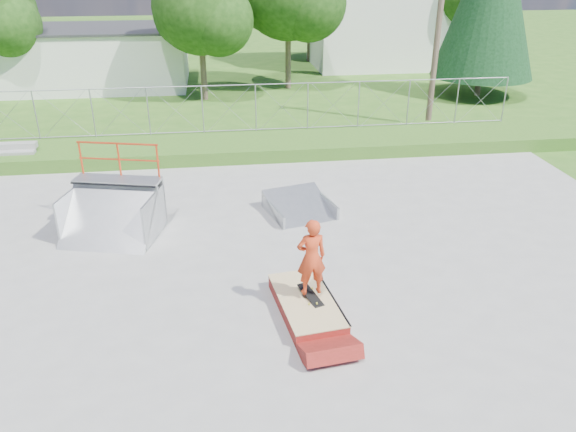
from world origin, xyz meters
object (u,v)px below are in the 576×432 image
object	(u,v)px
quarter_pipe	(108,197)
skater	(311,260)
grind_box	(306,305)
flat_bank_ramp	(300,206)

from	to	relation	value
quarter_pipe	skater	world-z (taller)	quarter_pipe
quarter_pipe	grind_box	bearing A→B (deg)	-27.46
grind_box	skater	bearing A→B (deg)	17.98
quarter_pipe	skater	xyz separation A→B (m)	(4.54, -3.96, 0.06)
flat_bank_ramp	skater	size ratio (longest dim) A/B	1.08
quarter_pipe	flat_bank_ramp	size ratio (longest dim) A/B	1.29
flat_bank_ramp	skater	world-z (taller)	skater
quarter_pipe	flat_bank_ramp	bearing A→B (deg)	23.07
grind_box	quarter_pipe	size ratio (longest dim) A/B	1.05
quarter_pipe	flat_bank_ramp	xyz separation A→B (m)	(5.03, 0.76, -0.89)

